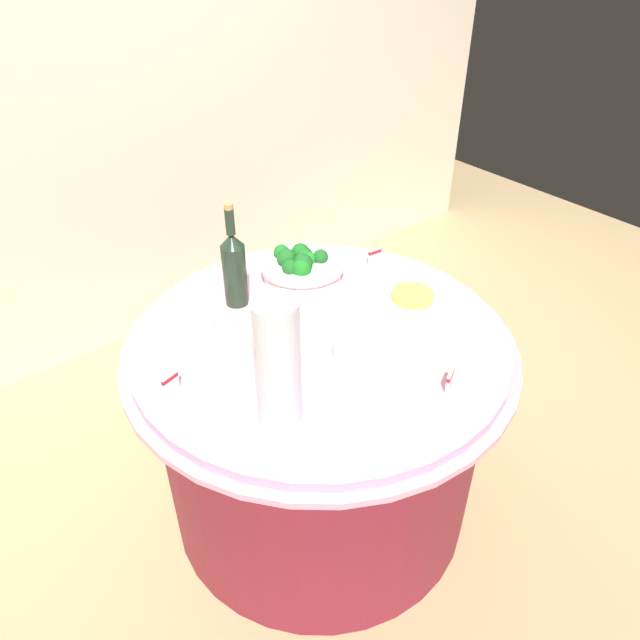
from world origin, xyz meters
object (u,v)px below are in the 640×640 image
serving_tongs (388,343)px  label_placard_front (450,379)px  label_placard_rear (375,256)px  wine_bottle (234,267)px  plate_stack (297,344)px  decorative_fruit_vase (278,370)px  label_placard_mid (170,383)px  broccoli_bowl (301,267)px  food_plate_fried_egg (412,298)px  food_plate_rice (188,326)px

serving_tongs → label_placard_front: (-0.01, -0.24, 0.03)m
label_placard_front → label_placard_rear: same height
wine_bottle → label_placard_front: wine_bottle is taller
plate_stack → decorative_fruit_vase: 0.29m
plate_stack → label_placard_mid: 0.36m
broccoli_bowl → label_placard_mid: bearing=-158.2°
food_plate_fried_egg → label_placard_front: size_ratio=4.00×
label_placard_mid → label_placard_rear: 0.88m
food_plate_fried_egg → label_placard_mid: (-0.79, 0.09, 0.02)m
decorative_fruit_vase → food_plate_fried_egg: (0.62, 0.16, -0.14)m
food_plate_fried_egg → label_placard_mid: size_ratio=4.00×
food_plate_rice → label_placard_rear: 0.70m
broccoli_bowl → label_placard_rear: (0.26, -0.07, -0.02)m
label_placard_rear → wine_bottle: bearing=170.4°
plate_stack → broccoli_bowl: bearing=51.4°
decorative_fruit_vase → food_plate_rice: decorative_fruit_vase is taller
label_placard_front → serving_tongs: bearing=88.2°
broccoli_bowl → plate_stack: size_ratio=1.33×
serving_tongs → label_placard_front: bearing=-91.8°
wine_bottle → label_placard_rear: (0.51, -0.09, -0.10)m
food_plate_rice → plate_stack: bearing=-55.4°
plate_stack → food_plate_fried_egg: (0.44, -0.02, -0.01)m
label_placard_rear → decorative_fruit_vase: bearing=-149.2°
plate_stack → label_placard_rear: 0.55m
plate_stack → decorative_fruit_vase: size_ratio=0.62×
wine_bottle → label_placard_mid: wine_bottle is taller
broccoli_bowl → label_placard_mid: broccoli_bowl is taller
decorative_fruit_vase → label_placard_mid: size_ratio=6.18×
label_placard_front → label_placard_rear: size_ratio=1.00×
broccoli_bowl → wine_bottle: (-0.24, 0.01, 0.08)m
food_plate_fried_egg → label_placard_rear: 0.26m
wine_bottle → label_placard_mid: 0.45m
broccoli_bowl → plate_stack: broccoli_bowl is taller
broccoli_bowl → food_plate_rice: 0.44m
label_placard_mid → label_placard_rear: bearing=10.9°
wine_bottle → food_plate_fried_egg: 0.56m
serving_tongs → label_placard_mid: bearing=161.0°
wine_bottle → serving_tongs: wine_bottle is taller
plate_stack → label_placard_rear: bearing=24.4°
broccoli_bowl → food_plate_rice: size_ratio=1.27×
label_placard_front → food_plate_rice: bearing=122.2°
label_placard_front → label_placard_mid: (-0.57, 0.43, 0.00)m
decorative_fruit_vase → food_plate_fried_egg: 0.66m
wine_bottle → decorative_fruit_vase: decorative_fruit_vase is taller
wine_bottle → food_plate_fried_egg: wine_bottle is taller
food_plate_fried_egg → label_placard_rear: size_ratio=4.00×
plate_stack → serving_tongs: plate_stack is taller
label_placard_mid → label_placard_rear: size_ratio=1.00×
label_placard_rear → food_plate_rice: bearing=175.9°
serving_tongs → food_plate_rice: 0.59m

